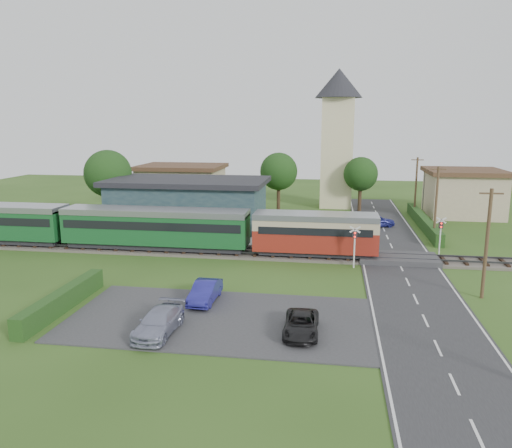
# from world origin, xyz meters

# --- Properties ---
(ground) EXTENTS (120.00, 120.00, 0.00)m
(ground) POSITION_xyz_m (0.00, 0.00, 0.00)
(ground) COLOR #2D4C19
(railway_track) EXTENTS (76.00, 3.20, 0.49)m
(railway_track) POSITION_xyz_m (0.00, 2.00, 0.11)
(railway_track) COLOR #4C443D
(railway_track) RESTS_ON ground
(road) EXTENTS (6.00, 70.00, 0.05)m
(road) POSITION_xyz_m (10.00, 0.00, 0.03)
(road) COLOR #28282B
(road) RESTS_ON ground
(car_park) EXTENTS (17.00, 9.00, 0.08)m
(car_park) POSITION_xyz_m (-1.50, -12.00, 0.04)
(car_park) COLOR #333335
(car_park) RESTS_ON ground
(crossing_deck) EXTENTS (6.20, 3.40, 0.45)m
(crossing_deck) POSITION_xyz_m (10.00, 2.00, 0.23)
(crossing_deck) COLOR #333335
(crossing_deck) RESTS_ON ground
(platform) EXTENTS (30.00, 3.00, 0.45)m
(platform) POSITION_xyz_m (-10.00, 5.20, 0.23)
(platform) COLOR gray
(platform) RESTS_ON ground
(equipment_hut) EXTENTS (2.30, 2.30, 2.55)m
(equipment_hut) POSITION_xyz_m (-18.00, 5.20, 1.75)
(equipment_hut) COLOR beige
(equipment_hut) RESTS_ON platform
(station_building) EXTENTS (16.00, 9.00, 5.30)m
(station_building) POSITION_xyz_m (-10.00, 10.99, 2.69)
(station_building) COLOR #1E3843
(station_building) RESTS_ON ground
(train) EXTENTS (43.20, 2.90, 3.40)m
(train) POSITION_xyz_m (-13.44, 2.00, 2.18)
(train) COLOR #232328
(train) RESTS_ON ground
(church_tower) EXTENTS (6.00, 6.00, 17.60)m
(church_tower) POSITION_xyz_m (5.00, 28.00, 10.23)
(church_tower) COLOR beige
(church_tower) RESTS_ON ground
(house_west) EXTENTS (10.80, 8.80, 5.50)m
(house_west) POSITION_xyz_m (-15.00, 25.00, 2.79)
(house_west) COLOR tan
(house_west) RESTS_ON ground
(house_east) EXTENTS (8.80, 8.80, 5.50)m
(house_east) POSITION_xyz_m (20.00, 24.00, 2.80)
(house_east) COLOR tan
(house_east) RESTS_ON ground
(hedge_carpark) EXTENTS (0.80, 9.00, 1.20)m
(hedge_carpark) POSITION_xyz_m (-11.00, -12.00, 0.60)
(hedge_carpark) COLOR #193814
(hedge_carpark) RESTS_ON ground
(hedge_roadside) EXTENTS (0.80, 18.00, 1.20)m
(hedge_roadside) POSITION_xyz_m (14.20, 16.00, 0.60)
(hedge_roadside) COLOR #193814
(hedge_roadside) RESTS_ON ground
(hedge_station) EXTENTS (22.00, 0.80, 1.30)m
(hedge_station) POSITION_xyz_m (-10.00, 15.50, 0.65)
(hedge_station) COLOR #193814
(hedge_station) RESTS_ON ground
(tree_a) EXTENTS (5.20, 5.20, 8.00)m
(tree_a) POSITION_xyz_m (-20.00, 14.00, 5.38)
(tree_a) COLOR #332316
(tree_a) RESTS_ON ground
(tree_b) EXTENTS (4.60, 4.60, 7.34)m
(tree_b) POSITION_xyz_m (-2.00, 23.00, 5.02)
(tree_b) COLOR #332316
(tree_b) RESTS_ON ground
(tree_c) EXTENTS (4.20, 4.20, 6.78)m
(tree_c) POSITION_xyz_m (8.00, 25.00, 4.65)
(tree_c) COLOR #332316
(tree_c) RESTS_ON ground
(utility_pole_b) EXTENTS (1.40, 0.22, 7.00)m
(utility_pole_b) POSITION_xyz_m (14.20, -6.00, 3.63)
(utility_pole_b) COLOR #473321
(utility_pole_b) RESTS_ON ground
(utility_pole_c) EXTENTS (1.40, 0.22, 7.00)m
(utility_pole_c) POSITION_xyz_m (14.20, 10.00, 3.63)
(utility_pole_c) COLOR #473321
(utility_pole_c) RESTS_ON ground
(utility_pole_d) EXTENTS (1.40, 0.22, 7.00)m
(utility_pole_d) POSITION_xyz_m (14.20, 22.00, 3.63)
(utility_pole_d) COLOR #473321
(utility_pole_d) RESTS_ON ground
(crossing_signal_near) EXTENTS (0.84, 0.28, 3.28)m
(crossing_signal_near) POSITION_xyz_m (6.40, -0.41, 2.14)
(crossing_signal_near) COLOR silver
(crossing_signal_near) RESTS_ON ground
(crossing_signal_far) EXTENTS (0.84, 0.28, 3.28)m
(crossing_signal_far) POSITION_xyz_m (13.60, 4.39, 2.14)
(crossing_signal_far) COLOR silver
(crossing_signal_far) RESTS_ON ground
(streetlamp_west) EXTENTS (0.30, 0.30, 5.15)m
(streetlamp_west) POSITION_xyz_m (-22.00, 20.00, 3.04)
(streetlamp_west) COLOR #3F3F47
(streetlamp_west) RESTS_ON ground
(streetlamp_east) EXTENTS (0.30, 0.30, 5.15)m
(streetlamp_east) POSITION_xyz_m (16.00, 27.00, 3.04)
(streetlamp_east) COLOR #3F3F47
(streetlamp_east) RESTS_ON ground
(car_on_road) EXTENTS (4.33, 3.08, 1.37)m
(car_on_road) POSITION_xyz_m (9.23, 15.19, 0.74)
(car_on_road) COLOR navy
(car_on_road) RESTS_ON road
(car_park_blue) EXTENTS (1.42, 3.88, 1.27)m
(car_park_blue) POSITION_xyz_m (-2.95, -9.50, 0.72)
(car_park_blue) COLOR navy
(car_park_blue) RESTS_ON car_park
(car_park_silver) EXTENTS (1.92, 4.36, 1.25)m
(car_park_silver) POSITION_xyz_m (-4.15, -14.50, 0.70)
(car_park_silver) COLOR #8E91AA
(car_park_silver) RESTS_ON car_park
(car_park_dark) EXTENTS (1.83, 3.87, 1.07)m
(car_park_dark) POSITION_xyz_m (3.23, -13.42, 0.61)
(car_park_dark) COLOR black
(car_park_dark) RESTS_ON car_park
(pedestrian_near) EXTENTS (0.73, 0.49, 1.94)m
(pedestrian_near) POSITION_xyz_m (-4.92, 4.44, 1.42)
(pedestrian_near) COLOR gray
(pedestrian_near) RESTS_ON platform
(pedestrian_far) EXTENTS (0.95, 1.08, 1.85)m
(pedestrian_far) POSITION_xyz_m (-15.95, 4.89, 1.37)
(pedestrian_far) COLOR gray
(pedestrian_far) RESTS_ON platform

